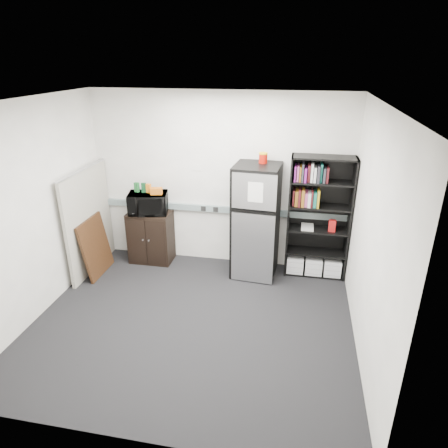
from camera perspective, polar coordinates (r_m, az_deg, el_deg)
name	(u,v)px	position (r m, az deg, el deg)	size (l,w,h in m)	color
floor	(192,322)	(5.26, -4.53, -13.75)	(4.00, 4.00, 0.00)	black
wall_back	(219,181)	(6.19, -0.67, 6.13)	(4.00, 0.02, 2.70)	silver
wall_right	(371,239)	(4.50, 20.29, -1.97)	(0.02, 3.50, 2.70)	silver
wall_left	(32,213)	(5.46, -25.70, 1.47)	(0.02, 3.50, 2.70)	silver
ceiling	(184,102)	(4.25, -5.70, 16.92)	(4.00, 3.50, 0.02)	white
electrical_raceway	(219,209)	(6.31, -0.70, 2.14)	(3.92, 0.05, 0.10)	gray
wall_note	(197,168)	(6.21, -3.88, 8.05)	(0.14, 0.00, 0.10)	white
bookshelf	(318,219)	(6.05, 13.32, 0.71)	(0.90, 0.34, 1.85)	black
cubicle_partition	(89,221)	(6.43, -18.73, 0.45)	(0.06, 1.30, 1.62)	#A19D8F
cabinet	(151,237)	(6.59, -10.38, -1.81)	(0.68, 0.45, 0.84)	black
microwave	(148,203)	(6.36, -10.80, 2.94)	(0.59, 0.40, 0.33)	black
snack_box_a	(137,187)	(6.38, -12.36, 5.15)	(0.07, 0.05, 0.15)	#1B6029
snack_box_b	(144,188)	(6.33, -11.38, 5.11)	(0.07, 0.05, 0.15)	#0C391B
snack_box_c	(149,188)	(6.31, -10.72, 5.04)	(0.07, 0.05, 0.14)	orange
snack_bag	(156,191)	(6.22, -9.64, 4.66)	(0.18, 0.10, 0.10)	#BE5C13
refrigerator	(256,221)	(5.96, 4.54, 0.36)	(0.69, 0.72, 1.72)	black
coffee_can	(263,157)	(5.78, 5.62, 9.49)	(0.12, 0.12, 0.17)	#A81207
framed_poster	(96,247)	(6.40, -17.85, -3.09)	(0.18, 0.70, 0.89)	black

